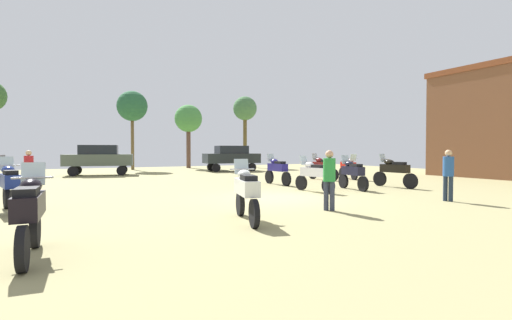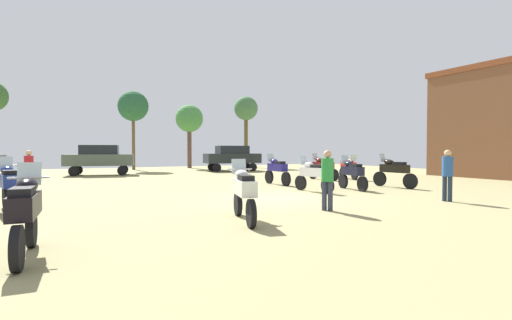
{
  "view_description": "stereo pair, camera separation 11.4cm",
  "coord_description": "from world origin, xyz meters",
  "px_view_note": "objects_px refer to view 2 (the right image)",
  "views": [
    {
      "loc": [
        -6.89,
        -11.56,
        1.73
      ],
      "look_at": [
        2.5,
        6.63,
        1.16
      ],
      "focal_mm": 26.81,
      "sensor_mm": 36.0,
      "label": 1
    },
    {
      "loc": [
        -6.79,
        -11.61,
        1.73
      ],
      "look_at": [
        2.5,
        6.63,
        1.16
      ],
      "focal_mm": 26.81,
      "sensor_mm": 36.0,
      "label": 2
    }
  ],
  "objects_px": {
    "person_1": "(29,168)",
    "tree_4": "(133,107)",
    "motorcycle_9": "(244,191)",
    "motorcycle_11": "(394,171)",
    "tree_5": "(189,119)",
    "car_3": "(232,156)",
    "motorcycle_8": "(8,185)",
    "motorcycle_10": "(352,173)",
    "motorcycle_12": "(349,167)",
    "motorcycle_7": "(277,170)",
    "motorcycle_4": "(313,174)",
    "person_2": "(327,176)",
    "motorcycle_6": "(25,212)",
    "tree_3": "(246,110)",
    "motorcycle_2": "(323,167)",
    "person_3": "(447,171)",
    "car_1": "(100,158)"
  },
  "relations": [
    {
      "from": "motorcycle_7",
      "to": "motorcycle_8",
      "type": "height_order",
      "value": "motorcycle_8"
    },
    {
      "from": "motorcycle_9",
      "to": "motorcycle_2",
      "type": "bearing_deg",
      "value": 58.84
    },
    {
      "from": "motorcycle_7",
      "to": "tree_3",
      "type": "height_order",
      "value": "tree_3"
    },
    {
      "from": "motorcycle_2",
      "to": "tree_4",
      "type": "bearing_deg",
      "value": 107.7
    },
    {
      "from": "person_1",
      "to": "person_3",
      "type": "relative_size",
      "value": 0.99
    },
    {
      "from": "motorcycle_11",
      "to": "motorcycle_9",
      "type": "bearing_deg",
      "value": -162.54
    },
    {
      "from": "motorcycle_7",
      "to": "person_1",
      "type": "distance_m",
      "value": 10.63
    },
    {
      "from": "motorcycle_9",
      "to": "motorcycle_11",
      "type": "height_order",
      "value": "motorcycle_11"
    },
    {
      "from": "tree_4",
      "to": "motorcycle_10",
      "type": "bearing_deg",
      "value": -75.16
    },
    {
      "from": "motorcycle_2",
      "to": "person_1",
      "type": "relative_size",
      "value": 1.35
    },
    {
      "from": "motorcycle_10",
      "to": "person_2",
      "type": "distance_m",
      "value": 5.88
    },
    {
      "from": "motorcycle_6",
      "to": "motorcycle_11",
      "type": "height_order",
      "value": "motorcycle_11"
    },
    {
      "from": "person_1",
      "to": "person_2",
      "type": "relative_size",
      "value": 0.99
    },
    {
      "from": "person_1",
      "to": "tree_4",
      "type": "xyz_separation_m",
      "value": [
        6.59,
        15.6,
        4.33
      ]
    },
    {
      "from": "car_1",
      "to": "person_1",
      "type": "xyz_separation_m",
      "value": [
        -3.42,
        -9.55,
        -0.19
      ]
    },
    {
      "from": "motorcycle_10",
      "to": "tree_3",
      "type": "height_order",
      "value": "tree_3"
    },
    {
      "from": "motorcycle_9",
      "to": "tree_3",
      "type": "bearing_deg",
      "value": 78.36
    },
    {
      "from": "motorcycle_8",
      "to": "tree_5",
      "type": "bearing_deg",
      "value": 49.41
    },
    {
      "from": "person_1",
      "to": "tree_4",
      "type": "distance_m",
      "value": 17.48
    },
    {
      "from": "motorcycle_10",
      "to": "person_2",
      "type": "height_order",
      "value": "person_2"
    },
    {
      "from": "motorcycle_7",
      "to": "motorcycle_2",
      "type": "bearing_deg",
      "value": 18.44
    },
    {
      "from": "tree_5",
      "to": "car_3",
      "type": "bearing_deg",
      "value": -77.4
    },
    {
      "from": "motorcycle_10",
      "to": "motorcycle_12",
      "type": "xyz_separation_m",
      "value": [
        3.76,
        4.61,
        -0.0
      ]
    },
    {
      "from": "motorcycle_7",
      "to": "person_2",
      "type": "height_order",
      "value": "person_2"
    },
    {
      "from": "motorcycle_8",
      "to": "motorcycle_10",
      "type": "xyz_separation_m",
      "value": [
        12.25,
        0.13,
        -0.02
      ]
    },
    {
      "from": "person_1",
      "to": "tree_5",
      "type": "height_order",
      "value": "tree_5"
    },
    {
      "from": "motorcycle_4",
      "to": "motorcycle_9",
      "type": "relative_size",
      "value": 0.99
    },
    {
      "from": "motorcycle_8",
      "to": "tree_4",
      "type": "relative_size",
      "value": 0.32
    },
    {
      "from": "motorcycle_7",
      "to": "person_3",
      "type": "bearing_deg",
      "value": -77.09
    },
    {
      "from": "car_1",
      "to": "person_2",
      "type": "relative_size",
      "value": 2.7
    },
    {
      "from": "tree_3",
      "to": "tree_4",
      "type": "relative_size",
      "value": 1.04
    },
    {
      "from": "motorcycle_4",
      "to": "person_3",
      "type": "bearing_deg",
      "value": -70.37
    },
    {
      "from": "person_1",
      "to": "motorcycle_11",
      "type": "bearing_deg",
      "value": 165.81
    },
    {
      "from": "motorcycle_8",
      "to": "tree_3",
      "type": "distance_m",
      "value": 27.92
    },
    {
      "from": "motorcycle_12",
      "to": "person_1",
      "type": "distance_m",
      "value": 15.9
    },
    {
      "from": "motorcycle_6",
      "to": "motorcycle_7",
      "type": "height_order",
      "value": "motorcycle_7"
    },
    {
      "from": "motorcycle_2",
      "to": "motorcycle_6",
      "type": "relative_size",
      "value": 1.07
    },
    {
      "from": "motorcycle_7",
      "to": "tree_4",
      "type": "bearing_deg",
      "value": 100.96
    },
    {
      "from": "motorcycle_4",
      "to": "motorcycle_11",
      "type": "xyz_separation_m",
      "value": [
        4.28,
        -0.2,
        0.03
      ]
    },
    {
      "from": "motorcycle_2",
      "to": "motorcycle_9",
      "type": "xyz_separation_m",
      "value": [
        -9.22,
        -9.18,
        -0.01
      ]
    },
    {
      "from": "motorcycle_9",
      "to": "motorcycle_6",
      "type": "bearing_deg",
      "value": -150.49
    },
    {
      "from": "car_1",
      "to": "person_3",
      "type": "relative_size",
      "value": 2.69
    },
    {
      "from": "motorcycle_6",
      "to": "tree_5",
      "type": "height_order",
      "value": "tree_5"
    },
    {
      "from": "motorcycle_6",
      "to": "motorcycle_11",
      "type": "distance_m",
      "value": 14.89
    },
    {
      "from": "person_2",
      "to": "person_3",
      "type": "relative_size",
      "value": 0.99
    },
    {
      "from": "motorcycle_2",
      "to": "person_1",
      "type": "height_order",
      "value": "person_1"
    },
    {
      "from": "motorcycle_8",
      "to": "motorcycle_12",
      "type": "xyz_separation_m",
      "value": [
        16.02,
        4.74,
        -0.02
      ]
    },
    {
      "from": "car_3",
      "to": "tree_3",
      "type": "height_order",
      "value": "tree_3"
    },
    {
      "from": "motorcycle_6",
      "to": "motorcycle_10",
      "type": "relative_size",
      "value": 1.02
    },
    {
      "from": "motorcycle_4",
      "to": "car_3",
      "type": "relative_size",
      "value": 0.49
    }
  ]
}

